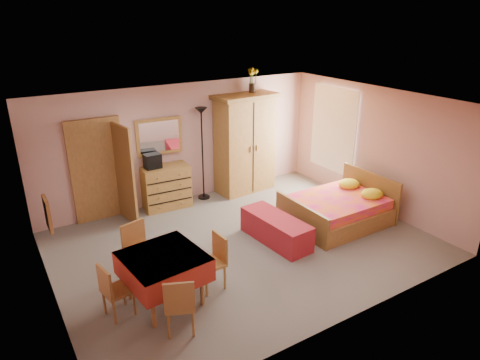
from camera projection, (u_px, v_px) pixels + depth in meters
floor at (244, 244)px, 7.88m from camera, size 6.50×6.50×0.00m
ceiling at (245, 104)px, 6.92m from camera, size 6.50×6.50×0.00m
wall_back at (183, 143)px, 9.38m from camera, size 6.50×0.10×2.60m
wall_front at (349, 239)px, 5.43m from camera, size 6.50×0.10×2.60m
wall_left at (43, 224)px, 5.81m from camera, size 0.10×5.00×2.60m
wall_right at (374, 149)px, 9.00m from camera, size 0.10×5.00×2.60m
doorway at (98, 171)px, 8.52m from camera, size 1.06×0.12×2.15m
window at (334, 130)px, 9.87m from camera, size 0.08×1.40×1.95m
picture_left at (48, 214)px, 5.20m from camera, size 0.04×0.32×0.42m
picture_back at (271, 119)px, 10.41m from camera, size 0.30×0.04×0.40m
chest_of_drawers at (166, 187)px, 9.21m from camera, size 1.03×0.57×0.94m
wall_mirror at (159, 136)px, 8.98m from camera, size 0.99×0.12×0.78m
stereo at (153, 161)px, 8.89m from camera, size 0.34×0.25×0.31m
floor_lamp at (203, 154)px, 9.46m from camera, size 0.34×0.34×2.09m
wardrobe at (245, 144)px, 9.88m from camera, size 1.51×0.86×2.29m
sunflower_vase at (252, 80)px, 9.56m from camera, size 0.23×0.23×0.55m
bed at (337, 202)px, 8.53m from camera, size 1.94×1.52×0.90m
bench at (276, 229)px, 7.91m from camera, size 0.66×1.51×0.49m
dining_table at (165, 279)px, 6.18m from camera, size 1.18×1.18×0.79m
chair_south at (180, 303)px, 5.61m from camera, size 0.52×0.52×0.87m
chair_north at (141, 253)px, 6.71m from camera, size 0.52×0.52×0.93m
chair_west at (118, 290)px, 5.91m from camera, size 0.44×0.44×0.82m
chair_east at (210, 263)px, 6.49m from camera, size 0.41×0.41×0.87m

